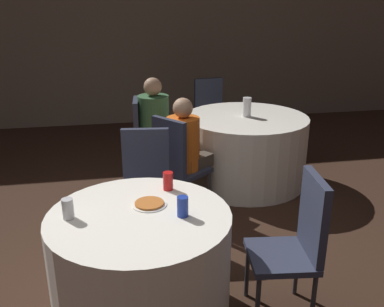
% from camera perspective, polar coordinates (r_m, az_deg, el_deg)
% --- Properties ---
extents(wall_back, '(16.00, 0.06, 2.80)m').
position_cam_1_polar(wall_back, '(6.90, -10.30, 15.34)').
color(wall_back, '#7A6B5B').
rests_on(wall_back, ground_plane).
extents(table_near, '(1.09, 1.09, 0.74)m').
position_cam_1_polar(table_near, '(2.74, -6.76, -14.96)').
color(table_near, white).
rests_on(table_near, ground_plane).
extents(table_far, '(1.33, 1.33, 0.74)m').
position_cam_1_polar(table_far, '(4.72, 7.04, 0.57)').
color(table_far, white).
rests_on(table_far, ground_plane).
extents(chair_near_east, '(0.45, 0.45, 0.95)m').
position_cam_1_polar(chair_near_east, '(2.75, 14.00, -10.75)').
color(chair_near_east, '#2D3347').
rests_on(chair_near_east, ground_plane).
extents(chair_near_north, '(0.44, 0.45, 0.95)m').
position_cam_1_polar(chair_near_north, '(3.49, -6.15, -3.32)').
color(chair_near_north, '#2D3347').
rests_on(chair_near_north, ground_plane).
extents(chair_far_west, '(0.44, 0.43, 0.95)m').
position_cam_1_polar(chair_far_west, '(4.55, -6.31, 2.32)').
color(chair_far_west, '#2D3347').
rests_on(chair_far_west, ground_plane).
extents(chair_far_north, '(0.45, 0.45, 0.95)m').
position_cam_1_polar(chair_far_north, '(5.62, 2.47, 5.86)').
color(chair_far_north, '#2D3347').
rests_on(chair_far_north, ground_plane).
extents(chair_far_southwest, '(0.56, 0.56, 0.95)m').
position_cam_1_polar(chair_far_southwest, '(3.87, -2.19, -0.84)').
color(chair_far_southwest, '#2D3347').
rests_on(chair_far_southwest, ground_plane).
extents(person_green_jacket, '(0.50, 0.34, 1.17)m').
position_cam_1_polar(person_green_jacket, '(4.54, -4.21, 2.77)').
color(person_green_jacket, black).
rests_on(person_green_jacket, ground_plane).
extents(person_orange_shirt, '(0.45, 0.43, 1.11)m').
position_cam_1_polar(person_orange_shirt, '(3.99, -0.41, -0.29)').
color(person_orange_shirt, '#4C4238').
rests_on(person_orange_shirt, ground_plane).
extents(pizza_plate_near, '(0.21, 0.21, 0.02)m').
position_cam_1_polar(pizza_plate_near, '(2.64, -5.71, -6.68)').
color(pizza_plate_near, white).
rests_on(pizza_plate_near, table_near).
extents(soda_can_red, '(0.07, 0.07, 0.12)m').
position_cam_1_polar(soda_can_red, '(2.81, -3.21, -3.68)').
color(soda_can_red, red).
rests_on(soda_can_red, table_near).
extents(soda_can_silver, '(0.07, 0.07, 0.12)m').
position_cam_1_polar(soda_can_silver, '(2.56, -16.22, -7.08)').
color(soda_can_silver, silver).
rests_on(soda_can_silver, table_near).
extents(soda_can_blue, '(0.07, 0.07, 0.12)m').
position_cam_1_polar(soda_can_blue, '(2.48, -1.25, -7.09)').
color(soda_can_blue, '#1E38A5').
rests_on(soda_can_blue, table_near).
extents(bottle_far, '(0.09, 0.09, 0.20)m').
position_cam_1_polar(bottle_far, '(4.58, 7.33, 6.16)').
color(bottle_far, white).
rests_on(bottle_far, table_far).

